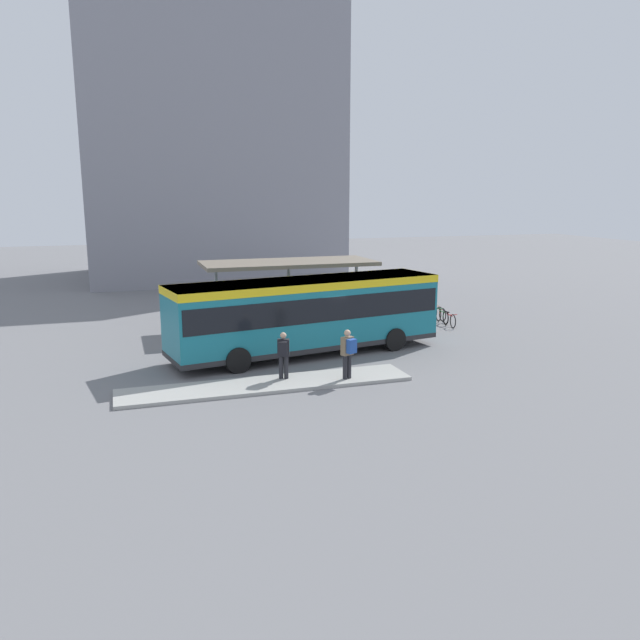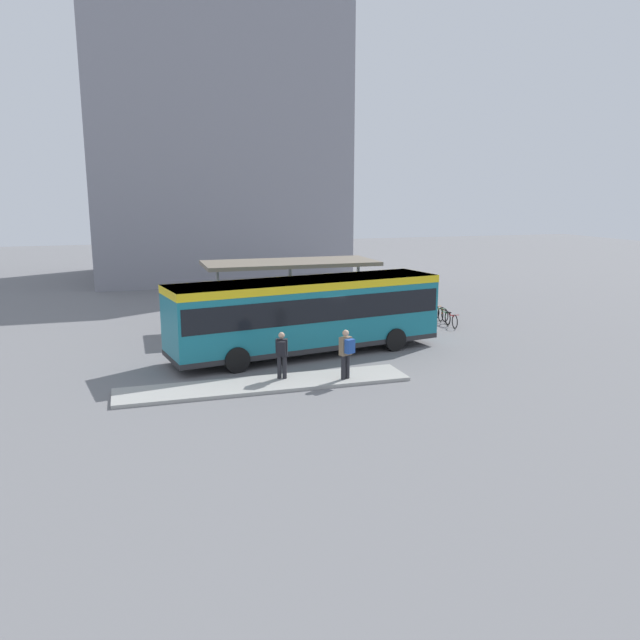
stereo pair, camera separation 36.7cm
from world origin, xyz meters
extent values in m
plane|color=slate|center=(0.00, 0.00, 0.00)|extent=(120.00, 120.00, 0.00)
cube|color=#9E9E99|center=(-2.54, -3.72, 0.06)|extent=(9.88, 1.80, 0.12)
cube|color=#197284|center=(0.00, 0.00, 1.69)|extent=(11.34, 4.43, 2.68)
cube|color=yellow|center=(0.00, 0.00, 2.88)|extent=(11.36, 4.46, 0.30)
cube|color=black|center=(0.00, 0.00, 2.01)|extent=(11.12, 4.42, 0.94)
cube|color=black|center=(5.43, 0.96, 2.01)|extent=(0.49, 2.32, 1.03)
cube|color=#28282B|center=(0.00, 0.00, 0.45)|extent=(11.35, 4.44, 0.20)
cylinder|color=black|center=(3.16, 1.80, 0.47)|extent=(0.98, 0.44, 0.95)
cylinder|color=black|center=(3.59, -0.61, 0.47)|extent=(0.98, 0.44, 0.95)
cylinder|color=black|center=(-3.59, 0.61, 0.47)|extent=(0.98, 0.44, 0.95)
cylinder|color=black|center=(-3.16, -1.80, 0.47)|extent=(0.98, 0.44, 0.95)
cylinder|color=#232328|center=(0.10, -4.11, 0.54)|extent=(0.16, 0.16, 0.84)
cylinder|color=#232328|center=(0.28, -4.04, 0.54)|extent=(0.16, 0.16, 0.84)
cube|color=#7A664C|center=(0.19, -4.07, 1.28)|extent=(0.48, 0.37, 0.63)
cube|color=#234CA3|center=(0.27, -4.27, 1.31)|extent=(0.37, 0.31, 0.48)
sphere|color=tan|center=(0.19, -4.07, 1.73)|extent=(0.23, 0.23, 0.23)
cylinder|color=#232328|center=(-1.96, -3.36, 0.52)|extent=(0.15, 0.15, 0.79)
cylinder|color=#232328|center=(-1.79, -3.42, 0.52)|extent=(0.15, 0.15, 0.79)
cube|color=black|center=(-1.88, -3.39, 1.21)|extent=(0.45, 0.34, 0.60)
cube|color=black|center=(-1.95, -3.58, 1.24)|extent=(0.35, 0.28, 0.45)
sphere|color=tan|center=(-1.88, -3.39, 1.64)|extent=(0.22, 0.22, 0.22)
torus|color=black|center=(8.12, 2.51, 0.33)|extent=(0.13, 0.68, 0.68)
torus|color=black|center=(8.23, 3.42, 0.33)|extent=(0.13, 0.68, 0.68)
cylinder|color=red|center=(8.17, 2.96, 0.55)|extent=(0.13, 0.71, 0.04)
cylinder|color=red|center=(8.19, 3.13, 0.50)|extent=(0.04, 0.04, 0.33)
cube|color=black|center=(8.19, 3.13, 0.66)|extent=(0.09, 0.19, 0.04)
cylinder|color=red|center=(8.13, 2.60, 0.63)|extent=(0.48, 0.09, 0.03)
torus|color=black|center=(8.28, 4.24, 0.34)|extent=(0.13, 0.70, 0.70)
torus|color=black|center=(8.17, 3.30, 0.34)|extent=(0.13, 0.70, 0.70)
cylinder|color=#287F3D|center=(8.22, 3.77, 0.57)|extent=(0.12, 0.74, 0.04)
cylinder|color=#287F3D|center=(8.20, 3.60, 0.52)|extent=(0.04, 0.04, 0.34)
cube|color=black|center=(8.20, 3.60, 0.69)|extent=(0.09, 0.19, 0.04)
cylinder|color=#287F3D|center=(8.27, 4.14, 0.65)|extent=(0.48, 0.09, 0.03)
torus|color=black|center=(8.45, 5.04, 0.34)|extent=(0.05, 0.68, 0.68)
torus|color=black|center=(8.45, 4.12, 0.34)|extent=(0.05, 0.68, 0.68)
cylinder|color=orange|center=(8.45, 4.58, 0.56)|extent=(0.04, 0.72, 0.04)
cylinder|color=orange|center=(8.45, 4.41, 0.50)|extent=(0.04, 0.04, 0.33)
cube|color=black|center=(8.45, 4.41, 0.67)|extent=(0.07, 0.18, 0.04)
cylinder|color=orange|center=(8.45, 4.94, 0.64)|extent=(0.48, 0.03, 0.03)
cube|color=#706656|center=(0.70, 5.27, 3.11)|extent=(8.20, 3.41, 0.18)
cylinder|color=gray|center=(-2.78, 5.27, 1.51)|extent=(0.16, 0.16, 3.02)
cylinder|color=gray|center=(4.19, 5.27, 1.51)|extent=(0.16, 0.16, 3.02)
cylinder|color=gray|center=(0.70, 5.27, 1.51)|extent=(0.16, 0.16, 3.02)
cylinder|color=slate|center=(-1.23, 2.78, 0.28)|extent=(0.76, 0.76, 0.55)
sphere|color=#286B2D|center=(-1.23, 2.78, 0.88)|extent=(0.87, 0.87, 0.87)
cylinder|color=slate|center=(1.68, 2.91, 0.28)|extent=(0.82, 0.82, 0.55)
sphere|color=#235B28|center=(1.68, 2.91, 0.91)|extent=(0.94, 0.94, 0.94)
cube|color=gray|center=(0.18, 26.18, 9.61)|extent=(18.03, 13.46, 19.23)
camera|label=1|loc=(-7.14, -23.37, 6.39)|focal=35.00mm
camera|label=2|loc=(-6.79, -23.48, 6.39)|focal=35.00mm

